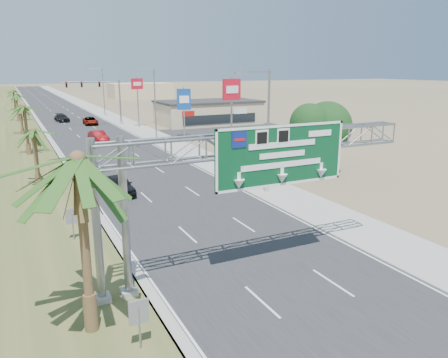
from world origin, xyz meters
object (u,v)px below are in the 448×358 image
Objects in this scene: car_far at (62,118)px; pole_sign_blue at (184,101)px; pole_sign_red_near at (232,94)px; pole_sign_red_far at (137,88)px; palm_near at (78,161)px; car_left_lane at (119,185)px; sign_gantry at (250,155)px; car_right_lane at (90,121)px; store_building at (208,113)px; signal_mast at (109,98)px; car_mid_lane at (98,137)px.

car_far is 32.75m from pole_sign_blue.
pole_sign_red_far is (-3.03, 29.29, -0.41)m from pole_sign_red_near.
palm_near is at bearing -115.53° from pole_sign_blue.
pole_sign_red_far reaches higher than car_left_lane.
pole_sign_red_near reaches higher than sign_gantry.
car_left_lane is at bearing -121.66° from pole_sign_blue.
car_right_lane is 24.54m from pole_sign_blue.
palm_near reaches higher than car_far.
pole_sign_red_far reaches higher than store_building.
car_right_lane is 0.58× the size of pole_sign_red_far.
signal_mast is 2.06× the size of car_right_lane.
sign_gantry reaches higher than car_far.
car_left_lane is 29.96m from pole_sign_blue.
car_right_lane is at bearing 113.93° from pole_sign_blue.
sign_gantry is at bearing -90.87° from car_right_lane.
sign_gantry is 44.35m from car_mid_lane.
signal_mast is (14.37, 63.97, -2.08)m from palm_near.
car_right_lane is (2.35, 20.14, -0.09)m from car_mid_lane.
pole_sign_red_near is at bearing -84.09° from pole_sign_red_far.
sign_gantry reaches higher than car_left_lane.
palm_near is 66.04m from store_building.
car_mid_lane is (8.93, 45.95, -6.15)m from palm_near.
car_mid_lane is 16.76m from pole_sign_red_far.
car_right_lane is 8.36m from car_far.
car_mid_lane is 20.27m from car_right_lane.
pole_sign_red_near reaches higher than car_mid_lane.
pole_sign_red_near is at bearing -80.01° from car_far.
store_building is at bearing -19.54° from signal_mast.
signal_mast is at bearing -32.47° from car_right_lane.
pole_sign_red_near reaches higher than pole_sign_blue.
car_far is at bearing 107.72° from pole_sign_red_near.
car_mid_lane is 0.52× the size of pole_sign_red_near.
car_left_lane is 27.29m from car_mid_lane.
pole_sign_red_near is at bearing -89.29° from pole_sign_blue.
car_mid_lane is (-5.45, -18.02, -4.07)m from signal_mast.
pole_sign_red_far reaches higher than palm_near.
pole_sign_red_near is (14.08, -44.08, 6.45)m from car_far.
pole_sign_red_far is at bearing 177.47° from store_building.
pole_sign_red_far is at bearing -60.97° from car_far.
sign_gantry is at bearing 13.32° from palm_near.
sign_gantry is 3.36× the size of car_far.
car_far is (7.15, 73.36, -6.21)m from palm_near.
pole_sign_red_far is at bearing 69.78° from car_left_lane.
signal_mast is 12.54m from car_far.
palm_near reaches higher than store_building.
store_building is at bearing 70.86° from pole_sign_red_near.
car_mid_lane is at bearing 126.44° from pole_sign_red_near.
store_building is 3.61× the size of car_far.
car_right_lane is at bearing 80.31° from palm_near.
pole_sign_red_near is (21.23, 29.29, 0.24)m from palm_near.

